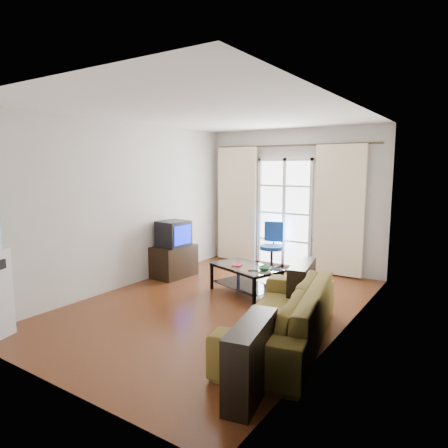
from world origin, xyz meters
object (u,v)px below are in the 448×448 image
Objects in this scene: sofa at (282,313)px; coffee_table at (246,276)px; crt_tv at (173,234)px; task_chair at (272,257)px; tv_stand at (174,261)px.

sofa is 1.95× the size of coffee_table.
coffee_table is 2.26× the size of crt_tv.
sofa is 3.13m from task_chair.
coffee_table is at bearing -95.41° from task_chair.
sofa is 3.13× the size of tv_stand.
coffee_table is 1.50m from task_chair.
sofa is 1.76m from coffee_table.
coffee_table is (-1.23, 1.27, -0.05)m from sofa.
sofa reaches higher than coffee_table.
coffee_table is 1.32× the size of task_chair.
crt_tv reaches higher than tv_stand.
crt_tv is at bearing -150.45° from task_chair.
tv_stand is 1.41× the size of crt_tv.
coffee_table is at bearing -0.93° from tv_stand.
sofa is 3.15m from tv_stand.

